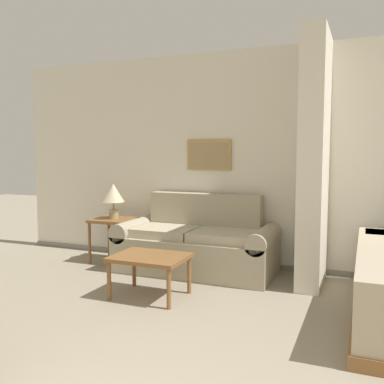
{
  "coord_description": "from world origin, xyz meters",
  "views": [
    {
      "loc": [
        1.19,
        -0.84,
        1.38
      ],
      "look_at": [
        -0.17,
        2.49,
        1.05
      ],
      "focal_mm": 40.0,
      "sensor_mm": 36.0,
      "label": 1
    }
  ],
  "objects": [
    {
      "name": "coffee_table",
      "position": [
        -0.7,
        2.72,
        0.36
      ],
      "size": [
        0.7,
        0.55,
        0.4
      ],
      "color": "brown",
      "rests_on": "ground_plane"
    },
    {
      "name": "side_table",
      "position": [
        -1.76,
        3.74,
        0.47
      ],
      "size": [
        0.5,
        0.5,
        0.55
      ],
      "color": "brown",
      "rests_on": "ground_plane"
    },
    {
      "name": "wall_partition_pillar",
      "position": [
        0.68,
        3.74,
        1.3
      ],
      "size": [
        0.24,
        0.82,
        2.6
      ],
      "color": "silver",
      "rests_on": "ground_plane"
    },
    {
      "name": "table_lamp",
      "position": [
        -1.76,
        3.74,
        0.86
      ],
      "size": [
        0.28,
        0.28,
        0.44
      ],
      "color": "tan",
      "rests_on": "side_table"
    },
    {
      "name": "wall_back",
      "position": [
        -0.0,
        4.21,
        1.29
      ],
      "size": [
        6.72,
        0.16,
        2.6
      ],
      "color": "silver",
      "rests_on": "ground_plane"
    },
    {
      "name": "couch",
      "position": [
        -0.62,
        3.73,
        0.32
      ],
      "size": [
        1.83,
        0.84,
        0.89
      ],
      "color": "tan",
      "rests_on": "ground_plane"
    }
  ]
}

